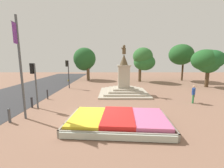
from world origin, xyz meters
TOP-DOWN VIEW (x-y plane):
  - ground_plane at (0.00, 0.00)m, footprint 70.40×70.40m
  - flower_planter at (1.41, -1.18)m, footprint 6.15×4.03m
  - statue_monument at (2.33, 7.13)m, footprint 5.35×5.35m
  - traffic_light_mid_block at (-5.00, 1.97)m, footprint 0.42×0.31m
  - traffic_light_far_corner at (-4.84, 10.29)m, footprint 0.42×0.30m
  - banner_pole at (-4.67, -0.17)m, footprint 0.15×0.67m
  - pedestrian_with_handbag at (8.23, 3.38)m, footprint 0.52×0.62m
  - kerb_bollard_mid_a at (-5.29, -0.77)m, footprint 0.17×0.17m
  - kerb_bollard_mid_b at (-5.42, 2.08)m, footprint 0.17×0.17m
  - kerb_bollard_north at (-5.28, 4.71)m, footprint 0.14×0.14m
  - park_tree_far_left at (6.41, 16.30)m, footprint 3.84×4.08m
  - park_tree_behind_statue at (-4.16, 18.98)m, footprint 4.12×4.25m
  - park_tree_far_right at (14.19, 11.25)m, footprint 4.09×3.68m
  - park_tree_mid_canopy at (13.17, 17.59)m, footprint 4.10×5.23m

SIDE VIEW (x-z plane):
  - ground_plane at x=0.00m, z-range 0.00..0.00m
  - flower_planter at x=1.41m, z-range -0.03..0.58m
  - kerb_bollard_mid_b at x=-5.42m, z-range 0.03..0.91m
  - kerb_bollard_mid_a at x=-5.29m, z-range 0.03..0.93m
  - kerb_bollard_north at x=-5.28m, z-range 0.02..0.98m
  - pedestrian_with_handbag at x=8.23m, z-range 0.09..1.69m
  - statue_monument at x=2.33m, z-range -1.76..3.63m
  - traffic_light_mid_block at x=-5.00m, z-range 0.72..4.27m
  - traffic_light_far_corner at x=-4.84m, z-range 0.70..4.40m
  - banner_pole at x=-4.67m, z-range 0.18..6.65m
  - park_tree_far_right at x=14.19m, z-range 1.11..6.31m
  - park_tree_behind_statue at x=-4.16m, z-range 0.74..6.73m
  - park_tree_far_left at x=6.41m, z-range 0.88..6.69m
  - park_tree_mid_canopy at x=13.17m, z-range 1.51..7.97m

